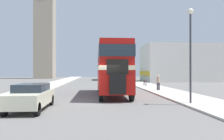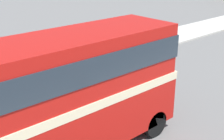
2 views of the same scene
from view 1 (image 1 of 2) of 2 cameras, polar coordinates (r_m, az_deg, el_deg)
The scene contains 10 objects.
ground_plane at distance 15.12m, azimuth -3.23°, elevation -8.23°, with size 120.00×120.00×0.00m, color slate.
sidewalk_right at distance 16.67m, azimuth 20.86°, elevation -7.26°, with size 3.50×120.00×0.12m.
double_decker_bus at distance 18.99m, azimuth 0.00°, elevation 1.09°, with size 2.42×9.77×4.29m.
bus_distant at distance 50.65m, azimuth -1.60°, elevation 0.35°, with size 2.53×10.04×4.40m.
car_parked_near at distance 12.60m, azimuth -20.36°, elevation -6.46°, with size 1.70×4.09×1.40m.
pedestrian_walking at distance 22.96m, azimuth 12.00°, elevation -2.97°, with size 0.32×0.32×1.56m.
bicycle_on_pavement at distance 29.71m, azimuth 8.60°, elevation -3.35°, with size 0.05×1.76×0.78m.
street_lamp at distance 14.47m, azimuth 19.81°, elevation 7.13°, with size 0.36×0.36×5.86m.
church_tower at distance 65.78m, azimuth -17.09°, elevation 15.65°, with size 5.33×5.33×39.34m.
shop_building_block at distance 47.00m, azimuth 18.63°, elevation 1.69°, with size 17.15×9.15×7.32m.
Camera 1 is at (-0.29, -14.97, 2.11)m, focal length 35.00 mm.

